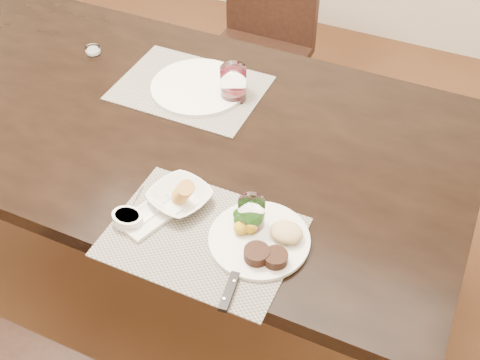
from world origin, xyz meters
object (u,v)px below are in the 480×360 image
at_px(wine_glass_near, 251,216).
at_px(steak_knife, 235,282).
at_px(far_plate, 199,87).
at_px(dinner_plate, 263,239).
at_px(cracker_bowl, 180,197).
at_px(chair_far, 261,37).

bearing_deg(wine_glass_near, steak_knife, -78.59).
bearing_deg(far_plate, dinner_plate, -48.91).
bearing_deg(wine_glass_near, far_plate, 129.88).
height_order(steak_knife, far_plate, same).
bearing_deg(cracker_bowl, far_plate, 111.95).
bearing_deg(far_plate, chair_far, 97.32).
distance_m(dinner_plate, wine_glass_near, 0.07).
distance_m(steak_knife, far_plate, 0.77).
relative_size(dinner_plate, wine_glass_near, 2.70).
height_order(dinner_plate, steak_knife, dinner_plate).
distance_m(steak_knife, wine_glass_near, 0.18).
bearing_deg(cracker_bowl, wine_glass_near, -0.06).
bearing_deg(chair_far, cracker_bowl, -76.88).
height_order(chair_far, cracker_bowl, chair_far).
bearing_deg(dinner_plate, steak_knife, -87.62).
xyz_separation_m(cracker_bowl, wine_glass_near, (0.20, -0.00, 0.02)).
relative_size(chair_far, wine_glass_near, 9.73).
bearing_deg(wine_glass_near, chair_far, 111.70).
bearing_deg(cracker_bowl, chair_far, 103.12).
xyz_separation_m(steak_knife, far_plate, (-0.42, 0.64, 0.00)).
bearing_deg(dinner_plate, chair_far, 120.88).
relative_size(steak_knife, far_plate, 0.82).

